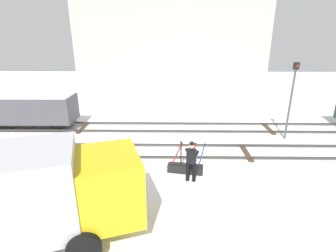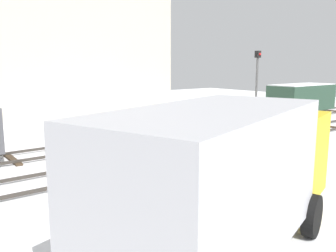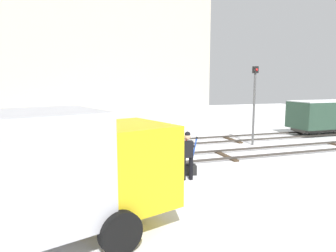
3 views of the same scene
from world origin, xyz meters
name	(u,v)px [view 3 (image 3 of 3)]	position (x,y,z in m)	size (l,w,h in m)	color
ground_plane	(153,163)	(0.00, 0.00, 0.00)	(60.00, 60.00, 0.00)	white
track_main_line	(153,161)	(0.00, 0.00, 0.11)	(44.00, 1.94, 0.18)	#38332D
track_siding_near	(135,145)	(0.00, 3.51, 0.11)	(44.00, 1.94, 0.18)	#38332D
switch_lever_frame	(176,168)	(0.38, -1.93, 0.25)	(1.59, 0.61, 1.45)	black
rail_worker	(187,153)	(0.57, -2.57, 0.98)	(0.62, 0.67, 1.74)	black
delivery_truck	(14,177)	(-4.38, -6.07, 1.63)	(6.81, 4.07, 2.86)	gold
signal_post	(254,98)	(6.25, 1.99, 2.58)	(0.24, 0.32, 4.27)	#4C4C4C
apartment_building	(102,54)	(-0.29, 16.08, 5.94)	(18.29, 7.03, 11.87)	beige
freight_car_far_end	(328,115)	(12.92, 3.51, 1.30)	(5.09, 2.19, 2.25)	#2D2B28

